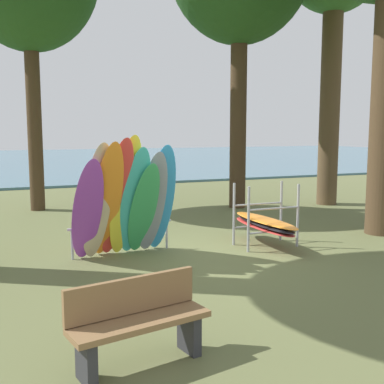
{
  "coord_description": "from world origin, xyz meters",
  "views": [
    {
      "loc": [
        -3.37,
        -7.7,
        2.3
      ],
      "look_at": [
        0.1,
        0.81,
        1.1
      ],
      "focal_mm": 44.67,
      "sensor_mm": 36.0,
      "label": 1
    }
  ],
  "objects": [
    {
      "name": "lake_water",
      "position": [
        0.0,
        29.69,
        0.05
      ],
      "size": [
        80.0,
        36.0,
        0.1
      ],
      "primitive_type": "cube",
      "color": "#477084",
      "rests_on": "ground"
    },
    {
      "name": "ground_plane",
      "position": [
        0.0,
        0.0,
        0.0
      ],
      "size": [
        80.0,
        80.0,
        0.0
      ],
      "primitive_type": "plane",
      "color": "#60663D"
    },
    {
      "name": "leaning_board_pile",
      "position": [
        -1.31,
        0.5,
        1.01
      ],
      "size": [
        2.0,
        1.21,
        2.23
      ],
      "color": "purple",
      "rests_on": "ground"
    },
    {
      "name": "park_bench",
      "position": [
        -2.17,
        -3.37,
        0.45
      ],
      "size": [
        1.45,
        0.68,
        0.85
      ],
      "color": "#2D2D33",
      "rests_on": "ground"
    },
    {
      "name": "board_storage_rack",
      "position": [
        1.48,
        0.37,
        0.47
      ],
      "size": [
        1.15,
        2.12,
        1.25
      ],
      "color": "#9EA0A5",
      "rests_on": "ground"
    }
  ]
}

